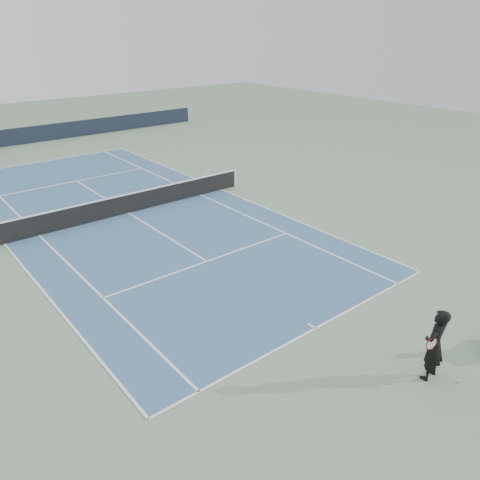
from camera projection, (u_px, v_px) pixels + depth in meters
ground at (128, 213)px, 22.02m from camera, size 80.00×80.00×0.00m
court_surface at (128, 213)px, 22.02m from camera, size 10.97×23.77×0.01m
tennis_net at (127, 203)px, 21.81m from camera, size 12.90×0.10×1.07m
windscreen_far at (16, 137)px, 34.41m from camera, size 30.00×0.25×1.20m
tennis_player at (434, 345)px, 11.37m from camera, size 0.84×0.58×1.96m
tennis_ball at (458, 381)px, 11.57m from camera, size 0.06×0.06×0.06m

